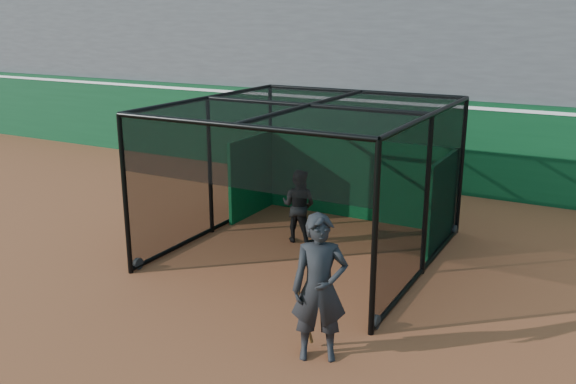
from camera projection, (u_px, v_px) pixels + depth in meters
The scene contains 6 objects.
ground at pixel (223, 299), 10.26m from camera, with size 120.00×120.00×0.00m, color brown.
outfield_wall at pixel (395, 140), 17.07m from camera, with size 50.00×0.50×2.50m.
grandstand at pixel (439, 21), 19.38m from camera, with size 50.00×7.85×8.95m.
batting_cage at pixel (309, 180), 12.01m from camera, with size 4.85×5.25×2.96m.
batter at pixel (299, 206), 12.75m from camera, with size 0.76×0.59×1.56m, color black.
on_deck_player at pixel (319, 288), 8.23m from camera, with size 0.91×0.79×2.09m.
Camera 1 is at (5.47, -7.69, 4.55)m, focal length 38.00 mm.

